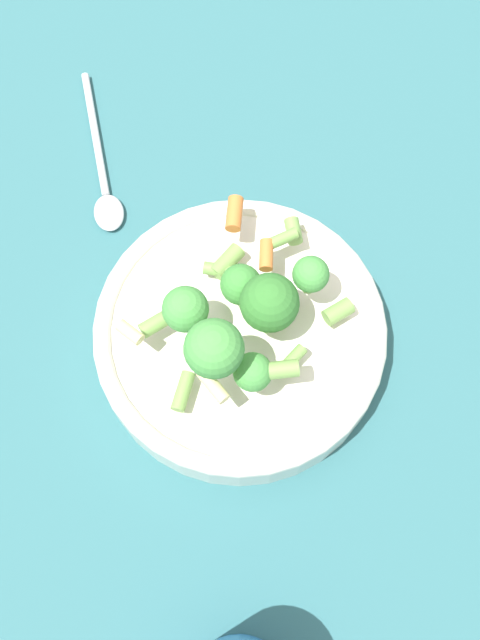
{
  "coord_description": "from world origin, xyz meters",
  "views": [
    {
      "loc": [
        0.04,
        0.2,
        0.58
      ],
      "look_at": [
        0.0,
        0.0,
        0.06
      ],
      "focal_mm": 42.0,
      "sensor_mm": 36.0,
      "label": 1
    }
  ],
  "objects": [
    {
      "name": "spoon",
      "position": [
        0.09,
        -0.17,
        0.01
      ],
      "size": [
        0.03,
        0.17,
        0.01
      ],
      "rotation": [
        0.0,
        0.0,
        7.87
      ],
      "color": "silver",
      "rests_on": "ground_plane"
    },
    {
      "name": "bowl",
      "position": [
        0.0,
        0.0,
        0.02
      ],
      "size": [
        0.23,
        0.23,
        0.05
      ],
      "color": "silver",
      "rests_on": "ground_plane"
    },
    {
      "name": "pasta_salad",
      "position": [
        -0.0,
        0.0,
        0.08
      ],
      "size": [
        0.18,
        0.16,
        0.08
      ],
      "color": "#8CB766",
      "rests_on": "bowl"
    },
    {
      "name": "ground_plane",
      "position": [
        0.0,
        0.0,
        0.0
      ],
      "size": [
        3.0,
        3.0,
        0.0
      ],
      "primitive_type": "plane",
      "color": "#2D6066"
    }
  ]
}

